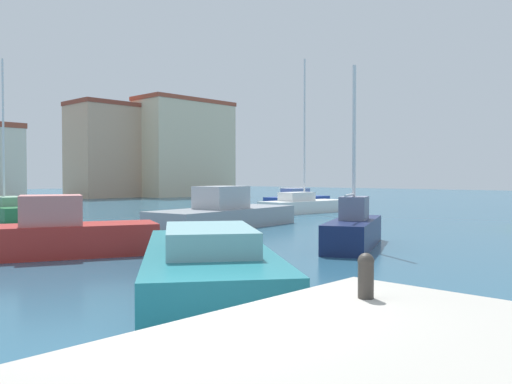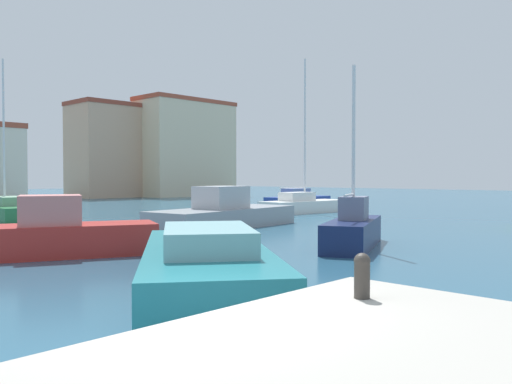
{
  "view_description": "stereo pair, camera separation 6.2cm",
  "coord_description": "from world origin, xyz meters",
  "views": [
    {
      "loc": [
        -4.05,
        -4.87,
        2.48
      ],
      "look_at": [
        15.32,
        13.46,
        1.7
      ],
      "focal_mm": 37.31,
      "sensor_mm": 36.0,
      "label": 1
    },
    {
      "loc": [
        -4.0,
        -4.91,
        2.48
      ],
      "look_at": [
        15.32,
        13.46,
        1.7
      ],
      "focal_mm": 37.31,
      "sensor_mm": 36.0,
      "label": 2
    }
  ],
  "objects": [
    {
      "name": "water",
      "position": [
        15.0,
        20.0,
        0.0
      ],
      "size": [
        160.0,
        160.0,
        0.0
      ],
      "primitive_type": "plane",
      "color": "#285670",
      "rests_on": "ground"
    },
    {
      "name": "mooring_bollard",
      "position": [
        1.54,
        -1.42,
        1.3
      ],
      "size": [
        0.2,
        0.2,
        0.55
      ],
      "color": "#38332D",
      "rests_on": "pier_quay"
    },
    {
      "name": "sailboat_green_mid_harbor",
      "position": [
        8.46,
        27.33,
        0.51
      ],
      "size": [
        3.05,
        8.21,
        9.39
      ],
      "color": "#28703D",
      "rests_on": "water"
    },
    {
      "name": "motorboat_grey_center_channel",
      "position": [
        13.66,
        14.04,
        0.64
      ],
      "size": [
        8.64,
        3.8,
        2.02
      ],
      "color": "gray",
      "rests_on": "water"
    },
    {
      "name": "motorboat_red_far_left",
      "position": [
        3.53,
        10.99,
        0.66
      ],
      "size": [
        6.49,
        4.42,
        1.9
      ],
      "color": "#B22823",
      "rests_on": "water"
    },
    {
      "name": "motorboat_blue_distant_east",
      "position": [
        33.4,
        25.43,
        0.48
      ],
      "size": [
        7.08,
        2.19,
        1.42
      ],
      "color": "#233D93",
      "rests_on": "water"
    },
    {
      "name": "motorboat_teal_behind_lamppost",
      "position": [
        3.73,
        3.97,
        0.54
      ],
      "size": [
        6.86,
        7.81,
        1.42
      ],
      "color": "#1E707A",
      "rests_on": "water"
    },
    {
      "name": "sailboat_white_outer_mooring",
      "position": [
        24.61,
        17.78,
        0.56
      ],
      "size": [
        6.87,
        2.86,
        10.51
      ],
      "color": "white",
      "rests_on": "water"
    },
    {
      "name": "sailboat_navy_far_right",
      "position": [
        11.78,
        5.4,
        0.62
      ],
      "size": [
        5.25,
        3.41,
        6.35
      ],
      "color": "#19234C",
      "rests_on": "water"
    },
    {
      "name": "warehouse_block",
      "position": [
        29.59,
        51.55,
        5.61
      ],
      "size": [
        8.1,
        6.03,
        11.21
      ],
      "color": "tan",
      "rests_on": "ground"
    },
    {
      "name": "yacht_club",
      "position": [
        38.76,
        48.03,
        6.1
      ],
      "size": [
        12.56,
        5.84,
        12.17
      ],
      "color": "beige",
      "rests_on": "ground"
    }
  ]
}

